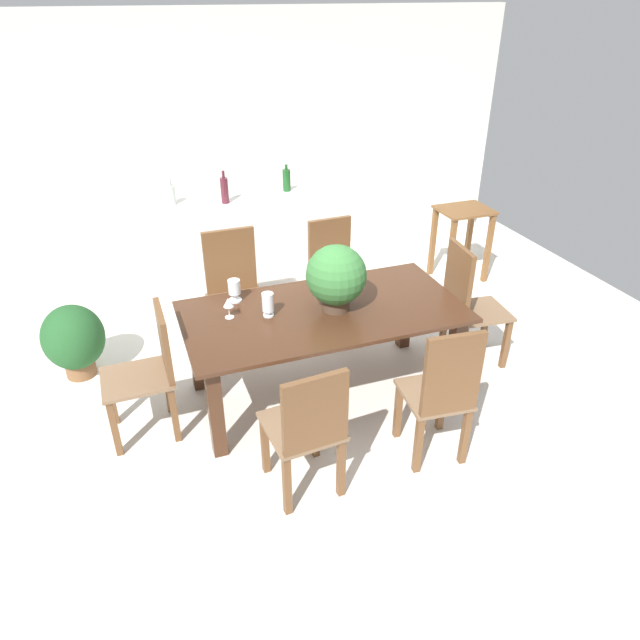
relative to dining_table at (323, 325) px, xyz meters
The scene contains 19 objects.
ground_plane 0.65m from the dining_table, 90.00° to the left, with size 7.04×7.04×0.00m, color silver.
back_wall 2.91m from the dining_table, 90.00° to the left, with size 6.40×0.10×2.60m, color silver.
dining_table is the anchor object (origin of this frame).
chair_far_right 1.05m from the dining_table, 64.60° to the left, with size 0.45×0.45×1.01m.
chair_far_left 1.05m from the dining_table, 115.55° to the left, with size 0.47×0.43×1.03m.
chair_foot_end 1.24m from the dining_table, ahead, with size 0.51×0.46×1.05m.
chair_near_right 1.05m from the dining_table, 64.83° to the right, with size 0.44×0.46×1.03m.
chair_near_left 1.05m from the dining_table, 115.28° to the right, with size 0.46×0.48×0.95m.
chair_head_end 1.25m from the dining_table, behind, with size 0.47×0.43×0.94m.
flower_centerpiece 0.39m from the dining_table, ahead, with size 0.43×0.43×0.49m.
crystal_vase_left 0.70m from the dining_table, 147.68° to the left, with size 0.10×0.10×0.17m.
crystal_vase_center_near 0.46m from the dining_table, behind, with size 0.08×0.08×0.18m.
wine_glass 0.71m from the dining_table, 169.10° to the left, with size 0.07×0.07×0.15m.
kitchen_counter 1.92m from the dining_table, 100.95° to the left, with size 1.79×0.52×0.98m, color silver.
wine_bottle_clear 1.95m from the dining_table, 99.03° to the left, with size 0.07×0.07×0.31m.
wine_bottle_tall 2.19m from the dining_table, 111.35° to the left, with size 0.08×0.08×0.25m.
wine_bottle_green 2.11m from the dining_table, 79.89° to the left, with size 0.08×0.08×0.26m.
side_table 2.53m from the dining_table, 34.49° to the left, with size 0.53×0.44×0.78m.
potted_plant_floor 2.01m from the dining_table, 153.08° to the left, with size 0.48×0.48×0.62m.
Camera 1 is at (-1.27, -3.64, 2.75)m, focal length 32.44 mm.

